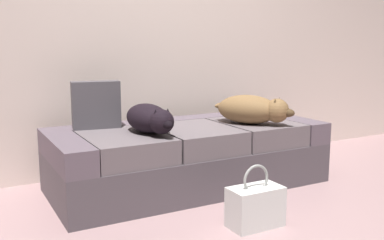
# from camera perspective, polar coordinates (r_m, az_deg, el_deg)

# --- Properties ---
(ground_plane) EXTENTS (10.00, 10.00, 0.00)m
(ground_plane) POSITION_cam_1_polar(r_m,az_deg,el_deg) (2.61, 10.71, -14.51)
(ground_plane) COLOR #A58183
(back_wall) EXTENTS (6.40, 0.10, 2.80)m
(back_wall) POSITION_cam_1_polar(r_m,az_deg,el_deg) (3.85, -5.22, 14.71)
(back_wall) COLOR beige
(back_wall) RESTS_ON ground
(couch) EXTENTS (2.03, 0.87, 0.47)m
(couch) POSITION_cam_1_polar(r_m,az_deg,el_deg) (3.35, -0.42, -4.67)
(couch) COLOR #4E464C
(couch) RESTS_ON ground
(dog_dark) EXTENTS (0.27, 0.59, 0.20)m
(dog_dark) POSITION_cam_1_polar(r_m,az_deg,el_deg) (3.02, -5.46, 0.18)
(dog_dark) COLOR black
(dog_dark) RESTS_ON couch
(dog_tan) EXTENTS (0.49, 0.60, 0.22)m
(dog_tan) POSITION_cam_1_polar(r_m,az_deg,el_deg) (3.38, 7.84, 1.36)
(dog_tan) COLOR brown
(dog_tan) RESTS_ON couch
(tv_remote) EXTENTS (0.05, 0.15, 0.02)m
(tv_remote) POSITION_cam_1_polar(r_m,az_deg,el_deg) (3.86, 11.08, 0.80)
(tv_remote) COLOR black
(tv_remote) RESTS_ON couch
(throw_pillow) EXTENTS (0.35, 0.17, 0.34)m
(throw_pillow) POSITION_cam_1_polar(r_m,az_deg,el_deg) (3.25, -12.30, 1.93)
(throw_pillow) COLOR #4C484E
(throw_pillow) RESTS_ON couch
(handbag) EXTENTS (0.32, 0.18, 0.38)m
(handbag) POSITION_cam_1_polar(r_m,az_deg,el_deg) (2.67, 8.19, -10.94)
(handbag) COLOR silver
(handbag) RESTS_ON ground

